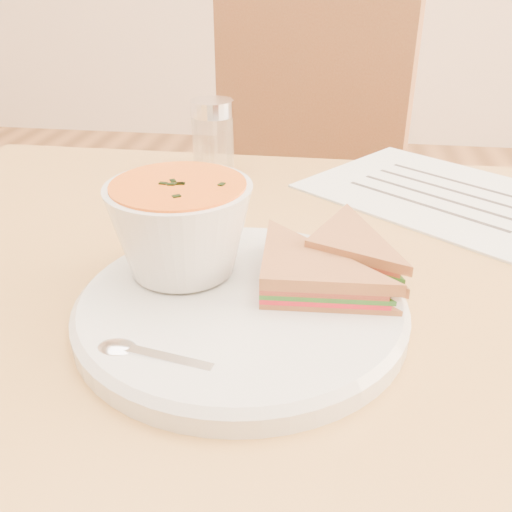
% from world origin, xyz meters
% --- Properties ---
extents(chair_far, '(0.56, 0.56, 0.98)m').
position_xyz_m(chair_far, '(-0.10, 0.53, 0.49)').
color(chair_far, brown).
rests_on(chair_far, floor).
extents(plate, '(0.33, 0.33, 0.02)m').
position_xyz_m(plate, '(-0.03, -0.09, 0.76)').
color(plate, silver).
rests_on(plate, dining_table).
extents(soup_bowl, '(0.16, 0.16, 0.09)m').
position_xyz_m(soup_bowl, '(-0.09, -0.06, 0.81)').
color(soup_bowl, silver).
rests_on(soup_bowl, plate).
extents(sandwich_half_a, '(0.12, 0.12, 0.04)m').
position_xyz_m(sandwich_half_a, '(-0.01, -0.11, 0.78)').
color(sandwich_half_a, '#B2743F').
rests_on(sandwich_half_a, plate).
extents(sandwich_half_b, '(0.13, 0.13, 0.03)m').
position_xyz_m(sandwich_half_b, '(0.02, -0.05, 0.79)').
color(sandwich_half_b, '#B2743F').
rests_on(sandwich_half_b, plate).
extents(spoon, '(0.16, 0.06, 0.01)m').
position_xyz_m(spoon, '(-0.07, -0.19, 0.77)').
color(spoon, silver).
rests_on(spoon, plate).
extents(paper_menu, '(0.41, 0.39, 0.00)m').
position_xyz_m(paper_menu, '(0.18, 0.22, 0.75)').
color(paper_menu, white).
rests_on(paper_menu, dining_table).
extents(condiment_shaker, '(0.06, 0.06, 0.11)m').
position_xyz_m(condiment_shaker, '(-0.13, 0.25, 0.80)').
color(condiment_shaker, silver).
rests_on(condiment_shaker, dining_table).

